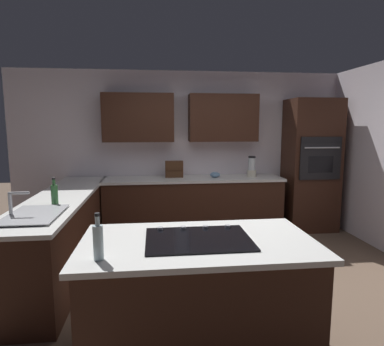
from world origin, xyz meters
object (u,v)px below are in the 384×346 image
at_px(cooktop, 198,239).
at_px(dish_soap_bottle, 54,193).
at_px(oil_bottle, 98,241).
at_px(spice_rack, 174,169).
at_px(sink_unit, 33,214).
at_px(blender, 252,168).
at_px(wall_oven, 311,165).
at_px(mixing_bowl, 215,175).

height_order(cooktop, dish_soap_bottle, dish_soap_bottle).
bearing_deg(oil_bottle, spice_rack, -101.60).
relative_size(sink_unit, oil_bottle, 2.35).
bearing_deg(blender, spice_rack, -3.76).
bearing_deg(spice_rack, dish_soap_bottle, 50.59).
bearing_deg(cooktop, spice_rack, -90.05).
bearing_deg(wall_oven, blender, -0.10).
distance_m(cooktop, blender, 3.13).
xyz_separation_m(dish_soap_bottle, oil_bottle, (-0.71, 1.57, 0.01)).
xyz_separation_m(blender, spice_rack, (1.25, -0.08, -0.01)).
bearing_deg(sink_unit, mixing_bowl, -135.18).
height_order(sink_unit, mixing_bowl, sink_unit).
bearing_deg(sink_unit, cooktop, 150.72).
bearing_deg(sink_unit, oil_bottle, 125.03).
bearing_deg(wall_oven, spice_rack, -2.13).
relative_size(spice_rack, dish_soap_bottle, 1.00).
distance_m(sink_unit, cooktop, 1.63).
distance_m(sink_unit, blender, 3.38).
relative_size(mixing_bowl, spice_rack, 0.57).
height_order(wall_oven, mixing_bowl, wall_oven).
bearing_deg(oil_bottle, dish_soap_bottle, -65.80).
distance_m(mixing_bowl, dish_soap_bottle, 2.57).
height_order(cooktop, mixing_bowl, mixing_bowl).
xyz_separation_m(mixing_bowl, spice_rack, (0.65, -0.08, 0.09)).
xyz_separation_m(sink_unit, oil_bottle, (-0.76, 1.09, 0.10)).
xyz_separation_m(sink_unit, cooktop, (-1.43, 0.80, -0.01)).
bearing_deg(dish_soap_bottle, wall_oven, -156.37).
relative_size(mixing_bowl, oil_bottle, 0.54).
bearing_deg(blender, oil_bottle, 58.75).
xyz_separation_m(blender, oil_bottle, (1.91, 3.16, -0.02)).
distance_m(blender, dish_soap_bottle, 3.06).
distance_m(sink_unit, dish_soap_bottle, 0.49).
bearing_deg(oil_bottle, sink_unit, -54.97).
bearing_deg(wall_oven, cooktop, 51.81).
bearing_deg(cooktop, oil_bottle, 23.68).
bearing_deg(mixing_bowl, blender, -180.00).
bearing_deg(cooktop, dish_soap_bottle, -43.09).
distance_m(sink_unit, oil_bottle, 1.33).
bearing_deg(sink_unit, blender, -142.37).
distance_m(spice_rack, oil_bottle, 3.30).
bearing_deg(wall_oven, mixing_bowl, -0.06).
distance_m(mixing_bowl, spice_rack, 0.66).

